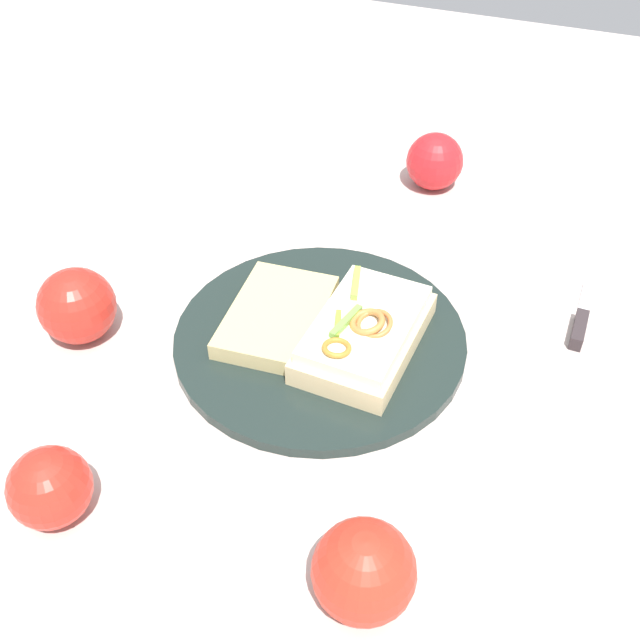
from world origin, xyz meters
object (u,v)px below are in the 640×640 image
(apple_0, at_px, (50,487))
(bread_slice_side, at_px, (278,315))
(plate, at_px, (320,338))
(apple_3, at_px, (435,161))
(apple_2, at_px, (77,306))
(knife, at_px, (580,323))
(sandwich, at_px, (364,334))
(apple_1, at_px, (364,571))

(apple_0, bearing_deg, bread_slice_side, -16.22)
(plate, distance_m, bread_slice_side, 0.05)
(apple_0, xyz_separation_m, apple_3, (0.62, -0.16, 0.00))
(bread_slice_side, xyz_separation_m, apple_2, (-0.08, 0.19, 0.02))
(plate, distance_m, knife, 0.28)
(bread_slice_side, height_order, apple_0, apple_0)
(sandwich, bearing_deg, knife, 124.95)
(apple_0, distance_m, apple_2, 0.22)
(apple_0, height_order, apple_3, apple_3)
(apple_2, bearing_deg, bread_slice_side, -66.46)
(plate, xyz_separation_m, knife, (0.12, -0.25, 0.00))
(sandwich, distance_m, apple_2, 0.30)
(apple_2, bearing_deg, apple_1, -114.87)
(apple_3, bearing_deg, apple_0, 165.68)
(sandwich, relative_size, bread_slice_side, 1.17)
(apple_0, relative_size, apple_3, 0.91)
(knife, bearing_deg, apple_0, 137.12)
(apple_1, relative_size, apple_2, 0.98)
(apple_0, relative_size, apple_2, 0.86)
(sandwich, height_order, apple_2, apple_2)
(apple_0, distance_m, apple_3, 0.64)
(bread_slice_side, relative_size, apple_1, 1.82)
(sandwich, height_order, bread_slice_side, sandwich)
(apple_3, bearing_deg, bread_slice_side, 167.25)
(plate, distance_m, apple_2, 0.25)
(apple_1, distance_m, knife, 0.39)
(bread_slice_side, relative_size, apple_2, 1.78)
(apple_2, bearing_deg, knife, -67.39)
(apple_1, bearing_deg, sandwich, 18.92)
(apple_0, height_order, knife, apple_0)
(apple_1, bearing_deg, apple_2, 65.13)
(sandwich, height_order, apple_3, apple_3)
(apple_2, height_order, knife, apple_2)
(plate, bearing_deg, bread_slice_side, 87.07)
(plate, relative_size, apple_2, 3.80)
(plate, bearing_deg, apple_3, -4.74)
(bread_slice_side, xyz_separation_m, knife, (0.12, -0.30, -0.01))
(knife, bearing_deg, apple_3, 46.24)
(sandwich, distance_m, bread_slice_side, 0.10)
(plate, height_order, bread_slice_side, bread_slice_side)
(plate, bearing_deg, sandwich, -93.39)
(apple_1, distance_m, apple_3, 0.60)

